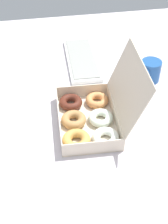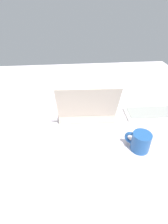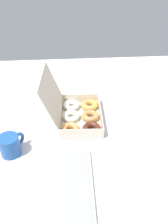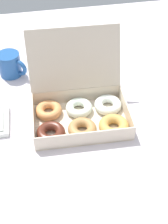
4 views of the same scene
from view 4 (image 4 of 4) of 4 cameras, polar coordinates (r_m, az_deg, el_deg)
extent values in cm
cube|color=silver|center=(106.60, -2.89, -3.47)|extent=(180.00, 180.00, 2.00)
cube|color=beige|center=(107.86, -0.60, -1.76)|extent=(33.20, 23.24, 0.40)
cube|color=beige|center=(105.42, -9.20, -1.49)|extent=(1.43, 21.73, 5.65)
cube|color=beige|center=(108.40, 7.74, 0.26)|extent=(1.43, 21.73, 5.65)
cube|color=beige|center=(98.44, 0.26, -4.90)|extent=(31.39, 1.89, 5.65)
cube|color=beige|center=(113.56, -1.36, 3.10)|extent=(31.39, 1.89, 5.65)
cube|color=beige|center=(108.78, -1.75, 9.67)|extent=(32.54, 9.35, 20.56)
torus|color=#542418|center=(102.46, -6.08, -3.77)|extent=(11.86, 11.86, 3.10)
torus|color=#B0804A|center=(103.03, -0.32, -3.11)|extent=(11.76, 11.76, 3.21)
torus|color=tan|center=(104.46, 5.46, -2.53)|extent=(14.27, 14.27, 3.34)
torus|color=#D88C50|center=(110.07, -6.47, 0.31)|extent=(12.23, 12.23, 2.93)
torus|color=white|center=(110.33, -0.92, 0.78)|extent=(11.77, 11.77, 2.92)
torus|color=white|center=(111.79, 4.40, 1.32)|extent=(10.65, 10.65, 3.02)
cylinder|color=#225398|center=(129.67, -13.45, 8.47)|extent=(8.94, 8.94, 9.53)
torus|color=#225398|center=(126.96, -11.75, 7.95)|extent=(6.41, 5.62, 6.94)
cylinder|color=black|center=(128.00, -13.68, 9.58)|extent=(7.87, 7.87, 0.57)
camera|label=1|loc=(1.15, 59.27, 29.68)|focal=50.00mm
camera|label=2|loc=(1.67, -3.96, 38.93)|focal=28.00mm
camera|label=3|loc=(1.14, -62.73, 20.81)|focal=35.00mm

